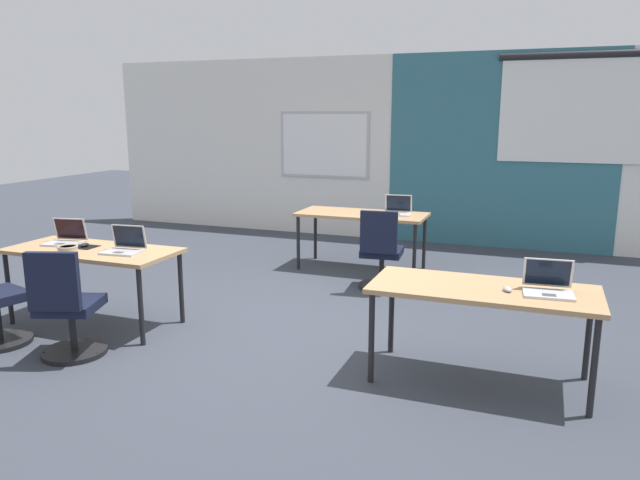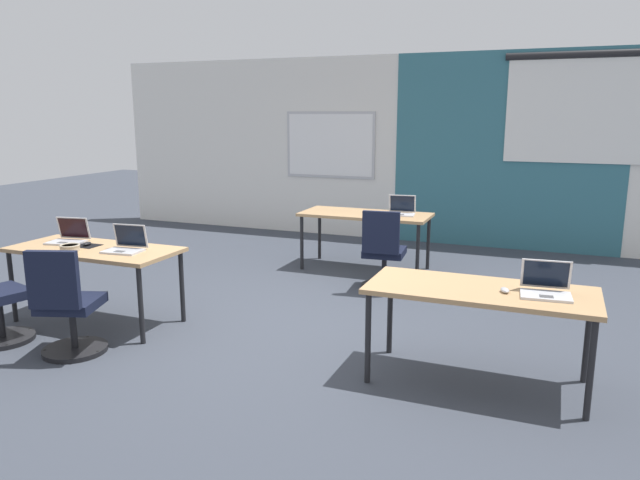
{
  "view_description": "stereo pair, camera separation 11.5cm",
  "coord_description": "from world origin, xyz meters",
  "px_view_note": "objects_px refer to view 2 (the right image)",
  "views": [
    {
      "loc": [
        2.1,
        -4.85,
        1.94
      ],
      "look_at": [
        0.24,
        0.07,
        0.82
      ],
      "focal_mm": 33.41,
      "sensor_mm": 36.0,
      "label": 1
    },
    {
      "loc": [
        2.21,
        -4.81,
        1.94
      ],
      "look_at": [
        0.24,
        0.07,
        0.82
      ],
      "focal_mm": 33.41,
      "sensor_mm": 36.0,
      "label": 2
    }
  ],
  "objects_px": {
    "chair_far_right": "(383,257)",
    "laptop_near_right_end": "(546,288)",
    "laptop_near_left_end": "(69,237)",
    "snack_bowl": "(70,247)",
    "desk_near_left": "(94,254)",
    "laptop_near_left_inner": "(126,246)",
    "mouse_near_right_end": "(505,290)",
    "desk_near_right": "(480,296)",
    "chair_near_left_inner": "(67,311)",
    "mouse_near_left_end": "(87,244)",
    "laptop_far_right": "(401,211)",
    "desk_far_center": "(365,218)"
  },
  "relations": [
    {
      "from": "laptop_near_left_inner",
      "to": "mouse_near_right_end",
      "type": "distance_m",
      "value": 3.3
    },
    {
      "from": "laptop_near_left_end",
      "to": "laptop_near_left_inner",
      "type": "height_order",
      "value": "laptop_near_left_inner"
    },
    {
      "from": "laptop_near_left_inner",
      "to": "laptop_far_right",
      "type": "relative_size",
      "value": 0.99
    },
    {
      "from": "laptop_near_left_end",
      "to": "mouse_near_right_end",
      "type": "height_order",
      "value": "laptop_near_left_end"
    },
    {
      "from": "desk_near_right",
      "to": "chair_near_left_inner",
      "type": "relative_size",
      "value": 1.74
    },
    {
      "from": "desk_near_left",
      "to": "laptop_near_left_end",
      "type": "xyz_separation_m",
      "value": [
        -0.39,
        0.09,
        0.11
      ]
    },
    {
      "from": "desk_far_center",
      "to": "mouse_near_right_end",
      "type": "distance_m",
      "value": 3.43
    },
    {
      "from": "desk_near_left",
      "to": "desk_near_right",
      "type": "distance_m",
      "value": 3.5
    },
    {
      "from": "laptop_near_left_end",
      "to": "chair_near_left_inner",
      "type": "bearing_deg",
      "value": -57.45
    },
    {
      "from": "laptop_near_left_inner",
      "to": "chair_far_right",
      "type": "bearing_deg",
      "value": 41.25
    },
    {
      "from": "laptop_far_right",
      "to": "snack_bowl",
      "type": "xyz_separation_m",
      "value": [
        -2.29,
        -3.05,
        -0.01
      ]
    },
    {
      "from": "laptop_near_left_end",
      "to": "laptop_far_right",
      "type": "distance_m",
      "value": 3.78
    },
    {
      "from": "desk_near_left",
      "to": "chair_near_left_inner",
      "type": "height_order",
      "value": "chair_near_left_inner"
    },
    {
      "from": "desk_near_right",
      "to": "chair_near_left_inner",
      "type": "xyz_separation_m",
      "value": [
        -3.14,
        -0.73,
        -0.28
      ]
    },
    {
      "from": "desk_near_left",
      "to": "chair_far_right",
      "type": "relative_size",
      "value": 1.74
    },
    {
      "from": "desk_near_right",
      "to": "laptop_near_left_end",
      "type": "height_order",
      "value": "laptop_near_left_end"
    },
    {
      "from": "laptop_near_left_end",
      "to": "laptop_far_right",
      "type": "xyz_separation_m",
      "value": [
        2.58,
        2.76,
        0.0
      ]
    },
    {
      "from": "laptop_far_right",
      "to": "snack_bowl",
      "type": "relative_size",
      "value": 2.04
    },
    {
      "from": "laptop_near_right_end",
      "to": "laptop_near_left_end",
      "type": "bearing_deg",
      "value": 174.1
    },
    {
      "from": "desk_near_right",
      "to": "chair_far_right",
      "type": "xyz_separation_m",
      "value": [
        -1.29,
        2.01,
        -0.28
      ]
    },
    {
      "from": "laptop_near_left_inner",
      "to": "mouse_near_right_end",
      "type": "height_order",
      "value": "laptop_near_left_inner"
    },
    {
      "from": "laptop_far_right",
      "to": "mouse_near_left_end",
      "type": "bearing_deg",
      "value": -136.27
    },
    {
      "from": "laptop_far_right",
      "to": "snack_bowl",
      "type": "distance_m",
      "value": 3.81
    },
    {
      "from": "snack_bowl",
      "to": "mouse_near_right_end",
      "type": "bearing_deg",
      "value": 2.34
    },
    {
      "from": "laptop_far_right",
      "to": "snack_bowl",
      "type": "bearing_deg",
      "value": -133.88
    },
    {
      "from": "chair_far_right",
      "to": "snack_bowl",
      "type": "relative_size",
      "value": 5.18
    },
    {
      "from": "chair_near_left_inner",
      "to": "laptop_near_right_end",
      "type": "height_order",
      "value": "laptop_near_right_end"
    },
    {
      "from": "desk_far_center",
      "to": "laptop_near_right_end",
      "type": "height_order",
      "value": "laptop_near_right_end"
    },
    {
      "from": "desk_near_left",
      "to": "mouse_near_left_end",
      "type": "distance_m",
      "value": 0.14
    },
    {
      "from": "desk_near_left",
      "to": "chair_near_left_inner",
      "type": "xyz_separation_m",
      "value": [
        0.36,
        -0.73,
        -0.28
      ]
    },
    {
      "from": "desk_near_left",
      "to": "snack_bowl",
      "type": "xyz_separation_m",
      "value": [
        -0.09,
        -0.2,
        0.1
      ]
    },
    {
      "from": "chair_near_left_inner",
      "to": "snack_bowl",
      "type": "relative_size",
      "value": 5.18
    },
    {
      "from": "chair_far_right",
      "to": "laptop_near_right_end",
      "type": "relative_size",
      "value": 2.6
    },
    {
      "from": "chair_far_right",
      "to": "laptop_near_right_end",
      "type": "height_order",
      "value": "laptop_near_right_end"
    },
    {
      "from": "laptop_near_left_inner",
      "to": "chair_far_right",
      "type": "relative_size",
      "value": 0.39
    },
    {
      "from": "laptop_near_left_end",
      "to": "snack_bowl",
      "type": "relative_size",
      "value": 2.1
    },
    {
      "from": "chair_far_right",
      "to": "snack_bowl",
      "type": "height_order",
      "value": "chair_far_right"
    },
    {
      "from": "mouse_near_left_end",
      "to": "laptop_far_right",
      "type": "bearing_deg",
      "value": 50.79
    },
    {
      "from": "laptop_near_left_end",
      "to": "laptop_near_left_inner",
      "type": "distance_m",
      "value": 0.77
    },
    {
      "from": "desk_near_left",
      "to": "laptop_near_left_inner",
      "type": "distance_m",
      "value": 0.38
    },
    {
      "from": "desk_near_left",
      "to": "laptop_far_right",
      "type": "relative_size",
      "value": 4.43
    },
    {
      "from": "chair_far_right",
      "to": "laptop_near_right_end",
      "type": "distance_m",
      "value": 2.67
    },
    {
      "from": "mouse_near_left_end",
      "to": "mouse_near_right_end",
      "type": "relative_size",
      "value": 0.93
    },
    {
      "from": "laptop_near_left_end",
      "to": "snack_bowl",
      "type": "bearing_deg",
      "value": -53.98
    },
    {
      "from": "laptop_far_right",
      "to": "laptop_near_right_end",
      "type": "relative_size",
      "value": 1.02
    },
    {
      "from": "desk_far_center",
      "to": "chair_near_left_inner",
      "type": "xyz_separation_m",
      "value": [
        -1.39,
        -3.53,
        -0.28
      ]
    },
    {
      "from": "desk_far_center",
      "to": "chair_far_right",
      "type": "height_order",
      "value": "chair_far_right"
    },
    {
      "from": "desk_near_right",
      "to": "desk_far_center",
      "type": "bearing_deg",
      "value": 122.01
    },
    {
      "from": "laptop_near_left_end",
      "to": "desk_near_right",
      "type": "bearing_deg",
      "value": -11.17
    },
    {
      "from": "chair_far_right",
      "to": "mouse_near_right_end",
      "type": "bearing_deg",
      "value": 119.83
    }
  ]
}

